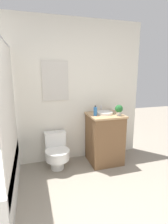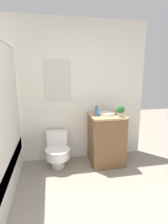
% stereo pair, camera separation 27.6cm
% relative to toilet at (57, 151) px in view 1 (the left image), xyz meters
% --- Properties ---
extents(wall_back, '(3.45, 0.07, 2.50)m').
position_rel_toilet_xyz_m(wall_back, '(-0.06, 0.29, 0.96)').
color(wall_back, silver).
rests_on(wall_back, ground_plane).
extents(toilet, '(0.41, 0.52, 0.59)m').
position_rel_toilet_xyz_m(toilet, '(0.00, 0.00, 0.00)').
color(toilet, white).
rests_on(toilet, ground_plane).
extents(vanity, '(0.59, 0.57, 0.89)m').
position_rel_toilet_xyz_m(vanity, '(0.86, -0.04, 0.16)').
color(vanity, brown).
rests_on(vanity, ground_plane).
extents(sink, '(0.29, 0.33, 0.13)m').
position_rel_toilet_xyz_m(sink, '(0.86, -0.01, 0.62)').
color(sink, white).
rests_on(sink, vanity).
extents(soap_bottle, '(0.06, 0.06, 0.17)m').
position_rel_toilet_xyz_m(soap_bottle, '(0.66, -0.08, 0.67)').
color(soap_bottle, '#2D6BB2').
rests_on(soap_bottle, vanity).
extents(potted_plant, '(0.13, 0.13, 0.18)m').
position_rel_toilet_xyz_m(potted_plant, '(1.04, -0.18, 0.70)').
color(potted_plant, beige).
rests_on(potted_plant, vanity).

